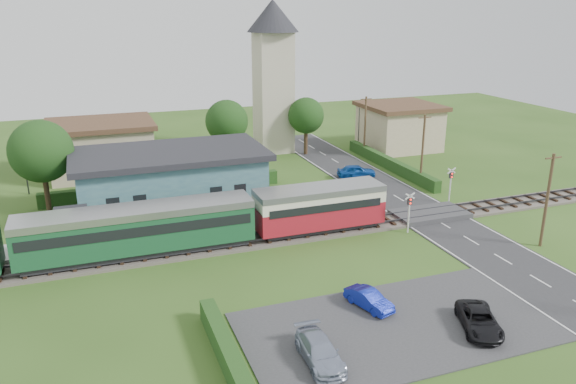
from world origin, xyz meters
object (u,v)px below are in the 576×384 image
object	(u,v)px
train	(89,235)
crossing_signal_far	(451,180)
equipment_hut	(72,227)
pedestrian_far	(124,224)
house_west	(102,147)
pedestrian_near	(257,212)
crossing_signal_near	(409,207)
house_east	(399,126)
car_park_dark	(479,320)
church_tower	(273,66)
car_park_silver	(320,351)
station_building	(171,180)
car_on_road	(356,171)
car_park_blue	(369,299)

from	to	relation	value
train	crossing_signal_far	size ratio (longest dim) A/B	13.18
equipment_hut	pedestrian_far	distance (m)	3.63
house_west	pedestrian_near	bearing A→B (deg)	-62.44
equipment_hut	crossing_signal_near	xyz separation A→B (m)	(24.40, -5.61, 0.39)
house_east	car_park_dark	xyz separation A→B (m)	(-17.45, -37.85, -2.16)
church_tower	crossing_signal_far	bearing A→B (deg)	-69.98
pedestrian_near	pedestrian_far	xyz separation A→B (m)	(-10.09, 1.02, 0.02)
crossing_signal_far	car_park_dark	size ratio (longest dim) A/B	0.82
equipment_hut	car_park_dark	bearing A→B (deg)	-42.83
house_west	car_park_silver	size ratio (longest dim) A/B	2.66
house_west	train	bearing A→B (deg)	-94.66
equipment_hut	crossing_signal_far	world-z (taller)	crossing_signal_far
crossing_signal_near	pedestrian_far	bearing A→B (deg)	164.01
equipment_hut	station_building	world-z (taller)	station_building
house_west	pedestrian_near	size ratio (longest dim) A/B	6.20
house_east	crossing_signal_far	world-z (taller)	house_east
crossing_signal_far	car_park_dark	bearing A→B (deg)	-121.19
house_east	crossing_signal_near	distance (m)	27.95
car_park_dark	pedestrian_far	distance (m)	25.79
house_east	pedestrian_far	distance (m)	39.07
equipment_hut	house_west	world-z (taller)	house_west
train	car_park_dark	xyz separation A→B (m)	(19.43, -15.85, -1.54)
train	crossing_signal_near	xyz separation A→B (m)	(23.28, -2.41, -0.04)
crossing_signal_far	car_park_dark	world-z (taller)	crossing_signal_far
train	car_park_dark	size ratio (longest dim) A/B	10.79
equipment_hut	crossing_signal_far	distance (m)	31.61
house_west	car_on_road	size ratio (longest dim) A/B	2.76
car_park_dark	pedestrian_far	xyz separation A→B (m)	(-16.97, 19.41, 0.71)
crossing_signal_far	station_building	bearing A→B (deg)	164.37
car_park_blue	house_east	bearing A→B (deg)	39.60
house_east	pedestrian_far	world-z (taller)	house_east
station_building	train	xyz separation A→B (m)	(-6.88, -8.99, -0.52)
church_tower	car_on_road	xyz separation A→B (m)	(4.30, -13.78, -9.51)
car_park_dark	church_tower	bearing A→B (deg)	109.26
pedestrian_far	house_east	bearing A→B (deg)	-69.94
church_tower	car_park_blue	bearing A→B (deg)	-100.43
equipment_hut	pedestrian_near	bearing A→B (deg)	-2.80
station_building	train	size ratio (longest dim) A/B	0.37
car_park_blue	pedestrian_far	xyz separation A→B (m)	(-12.47, 15.27, 0.73)
train	pedestrian_near	bearing A→B (deg)	11.39
car_park_blue	crossing_signal_near	bearing A→B (deg)	30.79
train	house_west	bearing A→B (deg)	85.34
train	car_park_blue	distance (m)	19.05
house_east	pedestrian_far	bearing A→B (deg)	-151.81
crossing_signal_near	car_park_silver	bearing A→B (deg)	-134.82
church_tower	pedestrian_near	bearing A→B (deg)	-111.65
crossing_signal_far	pedestrian_near	size ratio (longest dim) A/B	1.88
train	car_park_blue	size ratio (longest dim) A/B	13.44
car_park_blue	pedestrian_far	size ratio (longest dim) A/B	1.80
car_park_blue	car_park_silver	bearing A→B (deg)	-158.18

